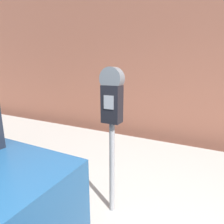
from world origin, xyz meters
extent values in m
cube|color=#ADAAA3|center=(0.00, 2.20, 0.07)|extent=(24.00, 2.80, 0.13)
cube|color=#935642|center=(0.00, 4.08, 2.95)|extent=(24.00, 0.30, 5.90)
cylinder|color=gray|center=(-0.19, 1.34, 0.63)|extent=(0.05, 0.05, 0.99)
cube|color=black|center=(-0.19, 1.34, 1.31)|extent=(0.18, 0.13, 0.36)
cube|color=gray|center=(-0.19, 1.27, 1.33)|extent=(0.10, 0.01, 0.13)
cylinder|color=slate|center=(-0.19, 1.34, 1.55)|extent=(0.22, 0.10, 0.22)
camera|label=1|loc=(0.57, -0.13, 1.59)|focal=28.00mm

